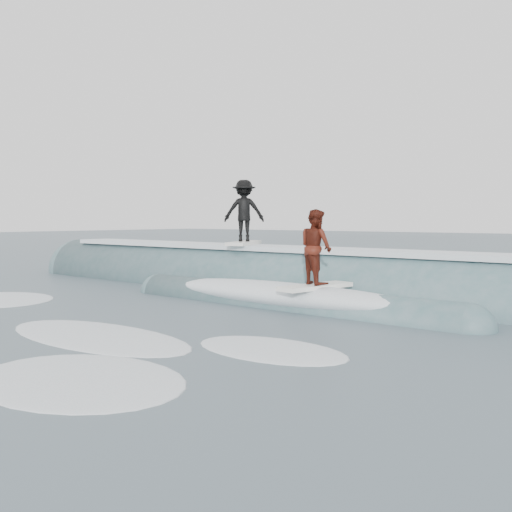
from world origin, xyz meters
The scene contains 6 objects.
ground centered at (0.00, 0.00, 0.00)m, with size 160.00×160.00×0.00m, color #394A53.
breaking_wave centered at (0.20, 6.31, 0.04)m, with size 22.45×4.05×2.55m.
surfer_black centered at (-1.29, 6.54, 2.31)m, with size 1.37×2.05×1.97m.
surfer_red centered at (2.77, 4.34, 1.39)m, with size 1.03×2.07×1.83m.
whitewater centered at (-0.88, -0.86, 0.00)m, with size 15.07×6.39×0.10m.
far_swells centered at (-2.28, 17.65, 0.00)m, with size 34.05×8.65×0.80m.
Camera 1 is at (10.01, -6.61, 2.13)m, focal length 40.00 mm.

